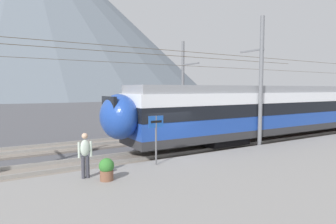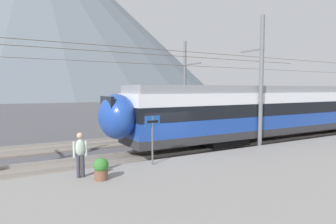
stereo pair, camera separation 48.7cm
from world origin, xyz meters
TOP-DOWN VIEW (x-y plane):
  - ground_plane at (0.00, 0.00)m, footprint 400.00×400.00m
  - platform_slab at (0.00, -5.22)m, footprint 120.00×8.92m
  - track_near at (0.00, 1.08)m, footprint 120.00×3.00m
  - track_far at (0.00, 5.92)m, footprint 120.00×3.00m
  - train_near_platform at (13.83, 1.08)m, footprint 33.35×2.86m
  - train_far_track at (26.19, 5.92)m, footprint 31.49×3.00m
  - catenary_mast_mid at (6.27, -0.38)m, footprint 43.97×1.87m
  - catenary_mast_far_side at (6.41, 7.84)m, footprint 43.97×2.37m
  - platform_sign at (-1.39, -1.49)m, footprint 0.70×0.08m
  - passenger_walking at (-4.55, -1.80)m, footprint 0.53×0.22m
  - handbag_beside_passenger at (-3.66, -1.53)m, footprint 0.32×0.18m
  - potted_plant_platform_edge at (-3.96, -2.47)m, footprint 0.55×0.55m
  - mountain_central_peak at (9.74, 166.69)m, footprint 200.03×200.03m
  - mountain_right_ridge at (50.43, 187.40)m, footprint 155.03×155.03m

SIDE VIEW (x-z plane):
  - ground_plane at x=0.00m, z-range 0.00..0.00m
  - track_near at x=0.00m, z-range -0.07..0.21m
  - track_far at x=0.00m, z-range -0.07..0.21m
  - platform_slab at x=0.00m, z-range 0.00..0.34m
  - handbag_beside_passenger at x=-3.66m, z-range 0.28..0.72m
  - potted_plant_platform_edge at x=-3.96m, z-range 0.38..1.19m
  - passenger_walking at x=-4.55m, z-range 0.44..2.13m
  - platform_sign at x=-1.39m, z-range 0.85..3.00m
  - train_far_track at x=26.19m, z-range 0.10..4.37m
  - train_near_platform at x=13.83m, z-range 0.10..4.37m
  - catenary_mast_far_side at x=6.41m, z-range 0.17..7.81m
  - catenary_mast_mid at x=6.27m, z-range 0.17..8.08m
  - mountain_right_ridge at x=50.43m, z-range 0.00..58.19m
  - mountain_central_peak at x=9.74m, z-range 0.00..94.42m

